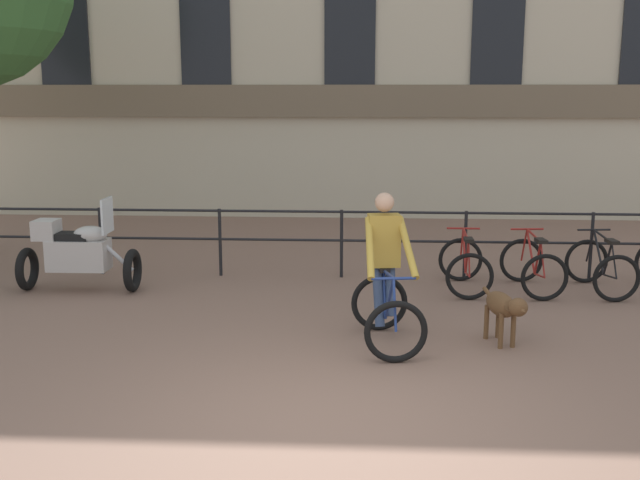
% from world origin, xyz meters
% --- Properties ---
extents(ground_plane, '(60.00, 60.00, 0.00)m').
position_xyz_m(ground_plane, '(0.00, 0.00, 0.00)').
color(ground_plane, '#7A5B4C').
extents(canal_railing, '(15.05, 0.05, 1.05)m').
position_xyz_m(canal_railing, '(-0.00, 5.20, 0.71)').
color(canal_railing, black).
rests_on(canal_railing, ground_plane).
extents(building_facade, '(18.00, 0.72, 8.56)m').
position_xyz_m(building_facade, '(-0.00, 10.99, 4.26)').
color(building_facade, '#BCB299').
rests_on(building_facade, ground_plane).
extents(cyclist_with_bike, '(0.83, 1.25, 1.70)m').
position_xyz_m(cyclist_with_bike, '(0.59, 2.22, 0.76)').
color(cyclist_with_bike, black).
rests_on(cyclist_with_bike, ground_plane).
extents(dog, '(0.42, 0.93, 0.64)m').
position_xyz_m(dog, '(1.91, 2.16, 0.45)').
color(dog, brown).
rests_on(dog, ground_plane).
extents(parked_motorcycle, '(1.66, 0.62, 1.35)m').
position_xyz_m(parked_motorcycle, '(-3.73, 4.19, 0.56)').
color(parked_motorcycle, black).
rests_on(parked_motorcycle, ground_plane).
extents(parked_bicycle_near_lamp, '(0.67, 1.11, 0.86)m').
position_xyz_m(parked_bicycle_near_lamp, '(1.79, 4.54, 0.36)').
color(parked_bicycle_near_lamp, black).
rests_on(parked_bicycle_near_lamp, ground_plane).
extents(parked_bicycle_mid_left, '(0.76, 1.17, 0.86)m').
position_xyz_m(parked_bicycle_mid_left, '(2.75, 4.54, 0.36)').
color(parked_bicycle_mid_left, black).
rests_on(parked_bicycle_mid_left, ground_plane).
extents(parked_bicycle_mid_right, '(0.76, 1.17, 0.86)m').
position_xyz_m(parked_bicycle_mid_right, '(3.71, 4.54, 0.36)').
color(parked_bicycle_mid_right, black).
rests_on(parked_bicycle_mid_right, ground_plane).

